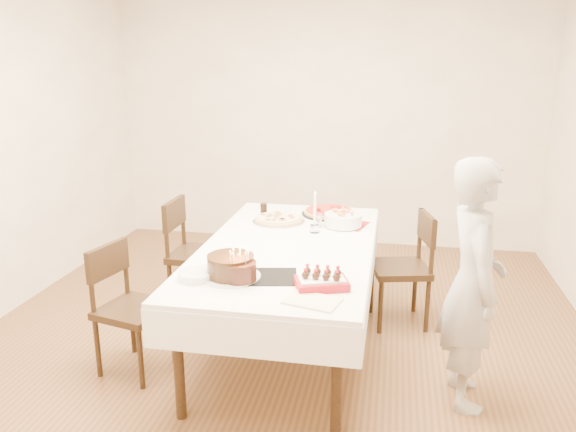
% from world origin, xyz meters
% --- Properties ---
extents(floor, '(5.00, 5.00, 0.00)m').
position_xyz_m(floor, '(0.00, 0.00, 0.00)').
color(floor, brown).
rests_on(floor, ground).
extents(wall_back, '(4.50, 0.04, 2.70)m').
position_xyz_m(wall_back, '(0.00, 2.50, 1.35)').
color(wall_back, white).
rests_on(wall_back, floor).
extents(wall_front, '(4.50, 0.04, 2.70)m').
position_xyz_m(wall_front, '(0.00, -2.50, 1.35)').
color(wall_front, white).
rests_on(wall_front, floor).
extents(dining_table, '(1.63, 2.35, 0.75)m').
position_xyz_m(dining_table, '(0.06, 0.07, 0.38)').
color(dining_table, white).
rests_on(dining_table, floor).
extents(chair_right_savory, '(0.54, 0.54, 0.87)m').
position_xyz_m(chair_right_savory, '(0.82, 0.59, 0.44)').
color(chair_right_savory, '#301E10').
rests_on(chair_right_savory, floor).
extents(chair_left_savory, '(0.47, 0.47, 0.91)m').
position_xyz_m(chair_left_savory, '(-0.76, 0.56, 0.45)').
color(chair_left_savory, '#301E10').
rests_on(chair_left_savory, floor).
extents(chair_left_dessert, '(0.52, 0.52, 0.85)m').
position_xyz_m(chair_left_dessert, '(-0.85, -0.43, 0.42)').
color(chair_left_dessert, '#301E10').
rests_on(chair_left_dessert, floor).
extents(person, '(0.41, 0.57, 1.47)m').
position_xyz_m(person, '(1.21, -0.37, 0.73)').
color(person, '#B5B1AB').
rests_on(person, floor).
extents(pizza_white, '(0.50, 0.50, 0.04)m').
position_xyz_m(pizza_white, '(-0.12, 0.60, 0.77)').
color(pizza_white, beige).
rests_on(pizza_white, dining_table).
extents(pizza_pepperoni, '(0.55, 0.55, 0.04)m').
position_xyz_m(pizza_pepperoni, '(0.24, 0.89, 0.77)').
color(pizza_pepperoni, red).
rests_on(pizza_pepperoni, dining_table).
extents(red_placemat, '(0.34, 0.34, 0.01)m').
position_xyz_m(red_placemat, '(0.41, 0.63, 0.75)').
color(red_placemat, '#B21E1E').
rests_on(red_placemat, dining_table).
extents(pasta_bowl, '(0.36, 0.36, 0.09)m').
position_xyz_m(pasta_bowl, '(0.38, 0.58, 0.80)').
color(pasta_bowl, white).
rests_on(pasta_bowl, dining_table).
extents(taper_candle, '(0.09, 0.09, 0.31)m').
position_xyz_m(taper_candle, '(0.19, 0.39, 0.91)').
color(taper_candle, white).
rests_on(taper_candle, dining_table).
extents(shaker_pair, '(0.09, 0.09, 0.09)m').
position_xyz_m(shaker_pair, '(0.21, 0.52, 0.80)').
color(shaker_pair, white).
rests_on(shaker_pair, dining_table).
extents(cola_glass, '(0.07, 0.07, 0.10)m').
position_xyz_m(cola_glass, '(-0.27, 0.76, 0.80)').
color(cola_glass, black).
rests_on(cola_glass, dining_table).
extents(layer_cake, '(0.44, 0.44, 0.14)m').
position_xyz_m(layer_cake, '(-0.16, -0.56, 0.82)').
color(layer_cake, black).
rests_on(layer_cake, dining_table).
extents(cake_board, '(0.33, 0.33, 0.01)m').
position_xyz_m(cake_board, '(0.08, -0.51, 0.75)').
color(cake_board, black).
rests_on(cake_board, dining_table).
extents(birthday_cake, '(0.24, 0.24, 0.17)m').
position_xyz_m(birthday_cake, '(-0.09, -0.61, 0.85)').
color(birthday_cake, '#37180F').
rests_on(birthday_cake, dining_table).
extents(strawberry_box, '(0.33, 0.27, 0.07)m').
position_xyz_m(strawberry_box, '(0.38, -0.61, 0.79)').
color(strawberry_box, '#A4121C').
rests_on(strawberry_box, dining_table).
extents(box_lid, '(0.32, 0.25, 0.02)m').
position_xyz_m(box_lid, '(0.35, -0.81, 0.75)').
color(box_lid, beige).
rests_on(box_lid, dining_table).
extents(plate_stack, '(0.22, 0.22, 0.04)m').
position_xyz_m(plate_stack, '(-0.35, -0.61, 0.77)').
color(plate_stack, white).
rests_on(plate_stack, dining_table).
extents(china_plate, '(0.30, 0.30, 0.01)m').
position_xyz_m(china_plate, '(-0.34, -0.54, 0.76)').
color(china_plate, white).
rests_on(china_plate, dining_table).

